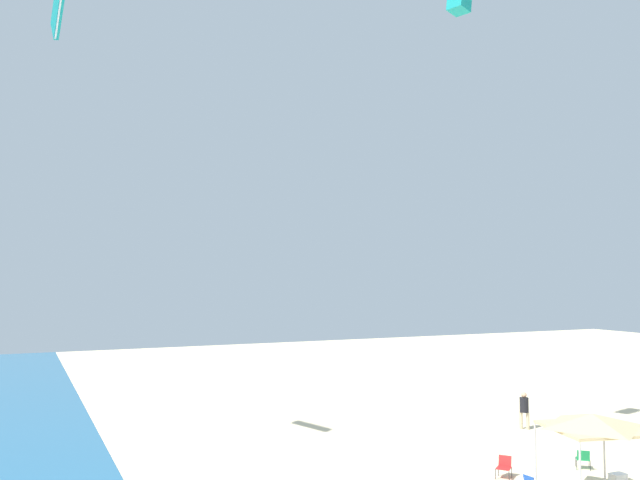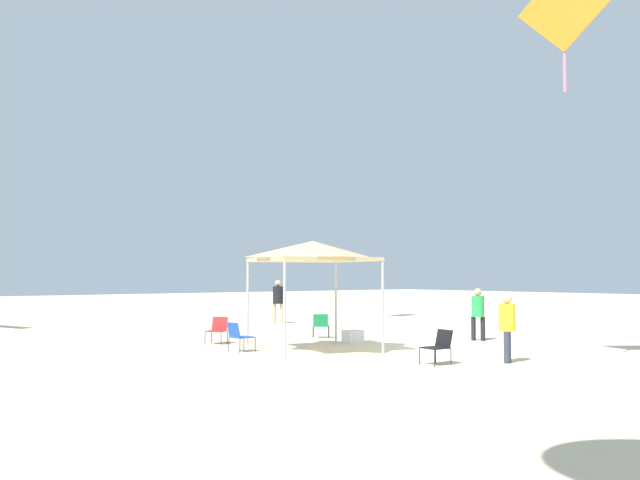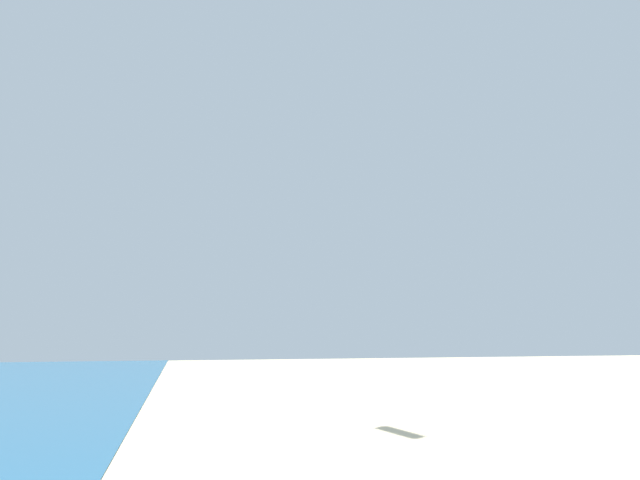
{
  "view_description": "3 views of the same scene",
  "coord_description": "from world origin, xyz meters",
  "px_view_note": "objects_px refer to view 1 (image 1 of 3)",
  "views": [
    {
      "loc": [
        -16.16,
        22.07,
        7.83
      ],
      "look_at": [
        -0.82,
        15.01,
        8.82
      ],
      "focal_mm": 37.06,
      "sensor_mm": 36.0,
      "label": 1
    },
    {
      "loc": [
        -13.95,
        15.27,
        2.11
      ],
      "look_at": [
        1.9,
        2.71,
        3.15
      ],
      "focal_mm": 38.84,
      "sensor_mm": 36.0,
      "label": 2
    },
    {
      "loc": [
        -11.5,
        15.54,
        4.7
      ],
      "look_at": [
        -0.82,
        13.71,
        5.78
      ],
      "focal_mm": 40.54,
      "sensor_mm": 36.0,
      "label": 3
    }
  ],
  "objects_px": {
    "folding_chair_right_of_tent": "(504,465)",
    "kite_parafoil_teal": "(58,9)",
    "canopy_tent": "(592,422)",
    "person_watching_sky": "(524,407)",
    "cooler_box": "(618,479)",
    "folding_chair_left_of_tent": "(583,458)"
  },
  "relations": [
    {
      "from": "folding_chair_right_of_tent",
      "to": "kite_parafoil_teal",
      "type": "xyz_separation_m",
      "value": [
        8.36,
        16.35,
        18.73
      ]
    },
    {
      "from": "canopy_tent",
      "to": "person_watching_sky",
      "type": "bearing_deg",
      "value": -30.02
    },
    {
      "from": "canopy_tent",
      "to": "kite_parafoil_teal",
      "type": "relative_size",
      "value": 1.12
    },
    {
      "from": "kite_parafoil_teal",
      "to": "person_watching_sky",
      "type": "bearing_deg",
      "value": -97.24
    },
    {
      "from": "cooler_box",
      "to": "kite_parafoil_teal",
      "type": "height_order",
      "value": "kite_parafoil_teal"
    },
    {
      "from": "cooler_box",
      "to": "kite_parafoil_teal",
      "type": "bearing_deg",
      "value": 61.32
    },
    {
      "from": "folding_chair_left_of_tent",
      "to": "folding_chair_right_of_tent",
      "type": "bearing_deg",
      "value": 33.96
    },
    {
      "from": "canopy_tent",
      "to": "folding_chair_left_of_tent",
      "type": "distance_m",
      "value": 4.74
    },
    {
      "from": "canopy_tent",
      "to": "cooler_box",
      "type": "height_order",
      "value": "canopy_tent"
    },
    {
      "from": "canopy_tent",
      "to": "person_watching_sky",
      "type": "height_order",
      "value": "canopy_tent"
    },
    {
      "from": "canopy_tent",
      "to": "cooler_box",
      "type": "xyz_separation_m",
      "value": [
        1.12,
        -2.46,
        -2.56
      ]
    },
    {
      "from": "canopy_tent",
      "to": "folding_chair_right_of_tent",
      "type": "distance_m",
      "value": 4.35
    },
    {
      "from": "cooler_box",
      "to": "kite_parafoil_teal",
      "type": "relative_size",
      "value": 0.2
    },
    {
      "from": "cooler_box",
      "to": "person_watching_sky",
      "type": "height_order",
      "value": "person_watching_sky"
    },
    {
      "from": "cooler_box",
      "to": "person_watching_sky",
      "type": "bearing_deg",
      "value": -20.25
    },
    {
      "from": "kite_parafoil_teal",
      "to": "canopy_tent",
      "type": "bearing_deg",
      "value": -126.49
    },
    {
      "from": "folding_chair_right_of_tent",
      "to": "person_watching_sky",
      "type": "xyz_separation_m",
      "value": [
        6.21,
        -6.6,
        0.64
      ]
    },
    {
      "from": "folding_chair_right_of_tent",
      "to": "cooler_box",
      "type": "relative_size",
      "value": 1.3
    },
    {
      "from": "folding_chair_right_of_tent",
      "to": "folding_chair_left_of_tent",
      "type": "bearing_deg",
      "value": 44.52
    },
    {
      "from": "folding_chair_right_of_tent",
      "to": "cooler_box",
      "type": "distance_m",
      "value": 4.21
    },
    {
      "from": "folding_chair_right_of_tent",
      "to": "cooler_box",
      "type": "height_order",
      "value": "folding_chair_right_of_tent"
    },
    {
      "from": "folding_chair_right_of_tent",
      "to": "kite_parafoil_teal",
      "type": "relative_size",
      "value": 0.26
    }
  ]
}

